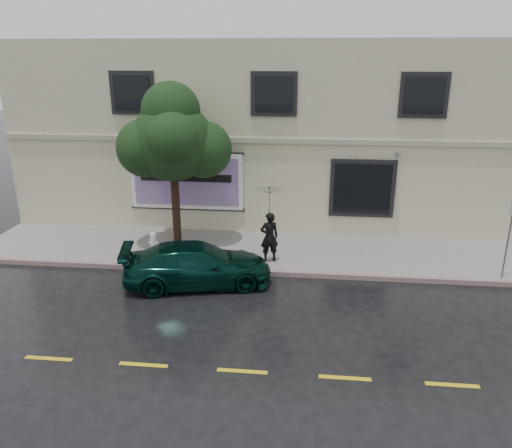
# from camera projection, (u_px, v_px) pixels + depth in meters

# --- Properties ---
(ground) EXTENTS (90.00, 90.00, 0.00)m
(ground) POSITION_uv_depth(u_px,v_px,m) (259.00, 297.00, 14.07)
(ground) COLOR black
(ground) RESTS_ON ground
(sidewalk) EXTENTS (20.00, 3.50, 0.15)m
(sidewalk) POSITION_uv_depth(u_px,v_px,m) (268.00, 251.00, 17.11)
(sidewalk) COLOR gray
(sidewalk) RESTS_ON ground
(curb) EXTENTS (20.00, 0.18, 0.16)m
(curb) POSITION_uv_depth(u_px,v_px,m) (264.00, 273.00, 15.46)
(curb) COLOR slate
(curb) RESTS_ON ground
(road_marking) EXTENTS (19.00, 0.12, 0.01)m
(road_marking) POSITION_uv_depth(u_px,v_px,m) (242.00, 371.00, 10.78)
(road_marking) COLOR gold
(road_marking) RESTS_ON ground
(building) EXTENTS (20.00, 8.12, 7.00)m
(building) POSITION_uv_depth(u_px,v_px,m) (280.00, 127.00, 21.40)
(building) COLOR beige
(building) RESTS_ON ground
(billboard) EXTENTS (4.30, 0.16, 2.20)m
(billboard) POSITION_uv_depth(u_px,v_px,m) (186.00, 181.00, 18.36)
(billboard) COLOR white
(billboard) RESTS_ON ground
(car) EXTENTS (4.64, 2.83, 1.26)m
(car) POSITION_uv_depth(u_px,v_px,m) (197.00, 265.00, 14.67)
(car) COLOR black
(car) RESTS_ON ground
(pedestrian) EXTENTS (0.69, 0.57, 1.64)m
(pedestrian) POSITION_uv_depth(u_px,v_px,m) (269.00, 237.00, 15.90)
(pedestrian) COLOR black
(pedestrian) RESTS_ON sidewalk
(umbrella) EXTENTS (1.38, 1.38, 0.80)m
(umbrella) POSITION_uv_depth(u_px,v_px,m) (270.00, 200.00, 15.51)
(umbrella) COLOR black
(umbrella) RESTS_ON pedestrian
(street_tree) EXTENTS (2.66, 2.66, 4.97)m
(street_tree) POSITION_uv_depth(u_px,v_px,m) (172.00, 142.00, 16.40)
(street_tree) COLOR #301D15
(street_tree) RESTS_ON sidewalk
(fire_hydrant) EXTENTS (0.30, 0.28, 0.72)m
(fire_hydrant) POSITION_uv_depth(u_px,v_px,m) (154.00, 243.00, 16.73)
(fire_hydrant) COLOR silver
(fire_hydrant) RESTS_ON sidewalk
(sign_pole) EXTENTS (0.30, 0.12, 2.50)m
(sign_pole) POSITION_uv_depth(u_px,v_px,m) (510.00, 231.00, 14.41)
(sign_pole) COLOR gray
(sign_pole) RESTS_ON sidewalk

